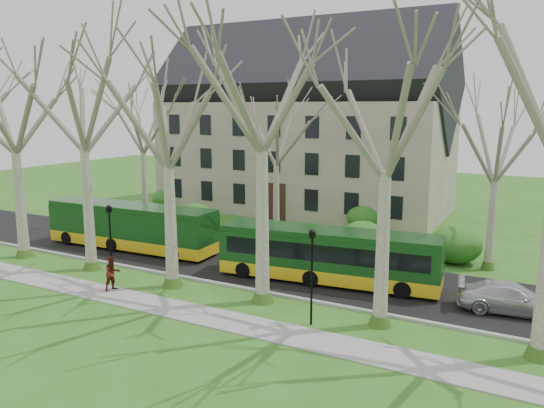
{
  "coord_description": "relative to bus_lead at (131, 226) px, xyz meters",
  "views": [
    {
      "loc": [
        15.04,
        -21.54,
        9.6
      ],
      "look_at": [
        1.86,
        3.0,
        4.48
      ],
      "focal_mm": 35.0,
      "sensor_mm": 36.0,
      "label": 1
    }
  ],
  "objects": [
    {
      "name": "bus_lead",
      "position": [
        0.0,
        0.0,
        0.0
      ],
      "size": [
        12.65,
        3.07,
        3.14
      ],
      "primitive_type": null,
      "rotation": [
        0.0,
        0.0,
        0.04
      ],
      "color": "#123F15",
      "rests_on": "road"
    },
    {
      "name": "lamp_row",
      "position": [
        10.02,
        -5.86,
        0.94
      ],
      "size": [
        36.22,
        0.22,
        4.3
      ],
      "color": "black",
      "rests_on": "ground"
    },
    {
      "name": "tree_row_far",
      "position": [
        8.69,
        6.14,
        4.37
      ],
      "size": [
        33.0,
        7.0,
        12.0
      ],
      "color": "gray",
      "rests_on": "ground"
    },
    {
      "name": "sidewalk",
      "position": [
        10.02,
        -7.36,
        -1.6
      ],
      "size": [
        70.0,
        2.0,
        0.06
      ],
      "primitive_type": "cube",
      "color": "gray",
      "rests_on": "ground"
    },
    {
      "name": "bus_follow",
      "position": [
        14.46,
        -0.15,
        -0.06
      ],
      "size": [
        12.32,
        3.84,
        3.03
      ],
      "primitive_type": null,
      "rotation": [
        0.0,
        0.0,
        0.11
      ],
      "color": "#123F15",
      "rests_on": "road"
    },
    {
      "name": "pedestrian_b",
      "position": [
        5.0,
        -6.82,
        -0.66
      ],
      "size": [
        0.91,
        1.05,
        1.82
      ],
      "primitive_type": "imported",
      "rotation": [
        0.0,
        0.0,
        1.28
      ],
      "color": "#5A1814",
      "rests_on": "sidewalk"
    },
    {
      "name": "curb",
      "position": [
        10.02,
        -3.36,
        -1.56
      ],
      "size": [
        80.0,
        0.25,
        0.14
      ],
      "primitive_type": "cube",
      "color": "#A5A39E",
      "rests_on": "ground"
    },
    {
      "name": "road",
      "position": [
        10.02,
        0.64,
        -1.6
      ],
      "size": [
        80.0,
        8.0,
        0.06
      ],
      "primitive_type": "cube",
      "color": "black",
      "rests_on": "ground"
    },
    {
      "name": "building",
      "position": [
        4.02,
        19.14,
        6.44
      ],
      "size": [
        26.5,
        12.2,
        16.0
      ],
      "color": "gray",
      "rests_on": "ground"
    },
    {
      "name": "ground",
      "position": [
        10.02,
        -4.86,
        -1.63
      ],
      "size": [
        120.0,
        120.0,
        0.0
      ],
      "primitive_type": "plane",
      "color": "#32651D",
      "rests_on": "ground"
    },
    {
      "name": "sedan",
      "position": [
        23.78,
        -0.25,
        -0.87
      ],
      "size": [
        5.05,
        2.64,
        1.4
      ],
      "primitive_type": "imported",
      "rotation": [
        0.0,
        0.0,
        1.72
      ],
      "color": "silver",
      "rests_on": "road"
    },
    {
      "name": "tree_row_verge",
      "position": [
        10.02,
        -4.56,
        5.37
      ],
      "size": [
        49.0,
        7.0,
        14.0
      ],
      "color": "gray",
      "rests_on": "ground"
    },
    {
      "name": "hedges",
      "position": [
        5.35,
        9.14,
        -0.63
      ],
      "size": [
        30.6,
        8.6,
        2.0
      ],
      "color": "#1E5418",
      "rests_on": "ground"
    }
  ]
}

